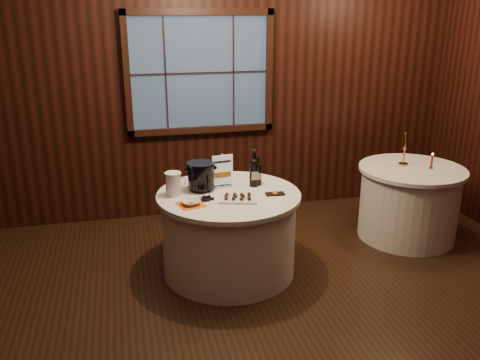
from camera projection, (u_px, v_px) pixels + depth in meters
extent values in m
plane|color=black|center=(257.00, 334.00, 3.83)|extent=(6.00, 6.00, 0.00)
cube|color=black|center=(200.00, 86.00, 5.64)|extent=(6.00, 0.02, 3.00)
cube|color=#364D71|center=(200.00, 73.00, 5.57)|extent=(1.50, 0.01, 1.20)
cylinder|color=silver|center=(229.00, 235.00, 4.63)|extent=(1.20, 1.20, 0.73)
cylinder|color=silver|center=(229.00, 195.00, 4.50)|extent=(1.28, 1.28, 0.04)
cylinder|color=silver|center=(408.00, 204.00, 5.34)|extent=(1.00, 1.00, 0.73)
cylinder|color=silver|center=(412.00, 169.00, 5.22)|extent=(1.08, 1.08, 0.04)
cube|color=#B6B6BD|center=(222.00, 186.00, 4.66)|extent=(0.18, 0.12, 0.02)
cube|color=#B6B6BD|center=(222.00, 169.00, 4.61)|extent=(0.02, 0.02, 0.30)
cube|color=white|center=(222.00, 170.00, 4.59)|extent=(0.19, 0.03, 0.28)
cylinder|color=black|center=(254.00, 175.00, 4.64)|extent=(0.08, 0.08, 0.22)
sphere|color=black|center=(254.00, 163.00, 4.60)|extent=(0.08, 0.08, 0.08)
cylinder|color=black|center=(254.00, 156.00, 4.58)|extent=(0.03, 0.03, 0.10)
cylinder|color=black|center=(254.00, 151.00, 4.57)|extent=(0.04, 0.04, 0.02)
cube|color=beige|center=(255.00, 176.00, 4.60)|extent=(0.06, 0.00, 0.08)
cylinder|color=black|center=(258.00, 175.00, 4.69)|extent=(0.07, 0.07, 0.18)
sphere|color=black|center=(258.00, 166.00, 4.66)|extent=(0.07, 0.07, 0.07)
cylinder|color=black|center=(258.00, 161.00, 4.64)|extent=(0.03, 0.03, 0.08)
cylinder|color=black|center=(258.00, 157.00, 4.63)|extent=(0.03, 0.03, 0.02)
cube|color=beige|center=(259.00, 176.00, 4.66)|extent=(0.05, 0.00, 0.06)
cylinder|color=black|center=(201.00, 188.00, 4.57)|extent=(0.18, 0.18, 0.03)
cylinder|color=black|center=(201.00, 176.00, 4.53)|extent=(0.24, 0.24, 0.20)
cylinder|color=black|center=(201.00, 164.00, 4.49)|extent=(0.25, 0.25, 0.02)
cube|color=silver|center=(238.00, 199.00, 4.33)|extent=(0.37, 0.29, 0.02)
cube|color=black|center=(275.00, 194.00, 4.46)|extent=(0.17, 0.09, 0.01)
cylinder|color=#3D2916|center=(198.00, 199.00, 4.31)|extent=(0.08, 0.01, 0.03)
cylinder|color=silver|center=(173.00, 185.00, 4.42)|extent=(0.13, 0.13, 0.20)
cylinder|color=silver|center=(173.00, 173.00, 4.38)|extent=(0.15, 0.15, 0.01)
torus|color=silver|center=(181.00, 183.00, 4.43)|extent=(0.10, 0.04, 0.10)
cube|color=#DD5412|center=(191.00, 205.00, 4.23)|extent=(0.26, 0.26, 0.00)
imported|color=silver|center=(191.00, 202.00, 4.23)|extent=(0.19, 0.19, 0.04)
cylinder|color=#BE8E3B|center=(403.00, 164.00, 5.30)|extent=(0.10, 0.10, 0.02)
cylinder|color=#BE8E3B|center=(405.00, 149.00, 5.24)|extent=(0.02, 0.02, 0.31)
cylinder|color=#BE8E3B|center=(407.00, 133.00, 5.19)|extent=(0.05, 0.05, 0.03)
cylinder|color=#BE8E3B|center=(431.00, 168.00, 5.17)|extent=(0.04, 0.04, 0.01)
cylinder|color=#A80C10|center=(432.00, 161.00, 5.15)|extent=(0.02, 0.02, 0.13)
sphere|color=#FFB23F|center=(433.00, 154.00, 5.12)|extent=(0.02, 0.02, 0.02)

